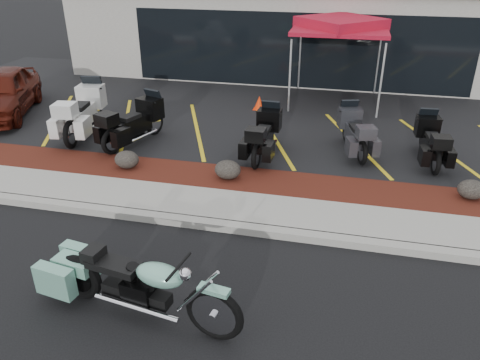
% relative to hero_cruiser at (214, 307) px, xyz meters
% --- Properties ---
extents(ground, '(90.00, 90.00, 0.00)m').
position_rel_hero_cruiser_xyz_m(ground, '(-0.43, 1.81, -0.56)').
color(ground, black).
rests_on(ground, ground).
extents(curb, '(24.00, 0.25, 0.15)m').
position_rel_hero_cruiser_xyz_m(curb, '(-0.43, 2.71, -0.49)').
color(curb, gray).
rests_on(curb, ground).
extents(sidewalk, '(24.00, 1.20, 0.15)m').
position_rel_hero_cruiser_xyz_m(sidewalk, '(-0.43, 3.41, -0.49)').
color(sidewalk, gray).
rests_on(sidewalk, ground).
extents(mulch_bed, '(24.00, 1.20, 0.16)m').
position_rel_hero_cruiser_xyz_m(mulch_bed, '(-0.43, 4.61, -0.48)').
color(mulch_bed, '#33140B').
rests_on(mulch_bed, ground).
extents(upper_lot, '(26.00, 9.60, 0.15)m').
position_rel_hero_cruiser_xyz_m(upper_lot, '(-0.43, 10.01, -0.49)').
color(upper_lot, black).
rests_on(upper_lot, ground).
extents(dealership_building, '(18.00, 8.16, 4.00)m').
position_rel_hero_cruiser_xyz_m(dealership_building, '(-0.43, 16.28, 1.44)').
color(dealership_building, gray).
rests_on(dealership_building, ground).
extents(boulder_left, '(0.58, 0.48, 0.41)m').
position_rel_hero_cruiser_xyz_m(boulder_left, '(-3.43, 4.56, -0.20)').
color(boulder_left, black).
rests_on(boulder_left, mulch_bed).
extents(boulder_mid, '(0.59, 0.49, 0.42)m').
position_rel_hero_cruiser_xyz_m(boulder_mid, '(-0.98, 4.54, -0.19)').
color(boulder_mid, black).
rests_on(boulder_mid, mulch_bed).
extents(boulder_right, '(0.56, 0.47, 0.40)m').
position_rel_hero_cruiser_xyz_m(boulder_right, '(4.16, 4.78, -0.20)').
color(boulder_right, black).
rests_on(boulder_right, mulch_bed).
extents(hero_cruiser, '(3.27, 1.31, 1.12)m').
position_rel_hero_cruiser_xyz_m(hero_cruiser, '(0.00, 0.00, 0.00)').
color(hero_cruiser, '#71B098').
rests_on(hero_cruiser, ground).
extents(touring_white, '(1.29, 2.59, 1.44)m').
position_rel_hero_cruiser_xyz_m(touring_white, '(-5.61, 7.15, 0.31)').
color(touring_white, silver).
rests_on(touring_white, upper_lot).
extents(touring_black_front, '(1.51, 2.36, 1.28)m').
position_rel_hero_cruiser_xyz_m(touring_black_front, '(-3.62, 6.76, 0.23)').
color(touring_black_front, black).
rests_on(touring_black_front, upper_lot).
extents(touring_black_mid, '(0.88, 2.11, 1.21)m').
position_rel_hero_cruiser_xyz_m(touring_black_mid, '(-0.40, 6.71, 0.19)').
color(touring_black_mid, black).
rests_on(touring_black_mid, upper_lot).
extents(touring_grey, '(1.28, 2.13, 1.16)m').
position_rel_hero_cruiser_xyz_m(touring_grey, '(1.56, 7.40, 0.17)').
color(touring_grey, '#2A2B2F').
rests_on(touring_grey, upper_lot).
extents(touring_black_rear, '(0.89, 2.00, 1.13)m').
position_rel_hero_cruiser_xyz_m(touring_black_rear, '(3.47, 7.22, 0.16)').
color(touring_black_rear, black).
rests_on(touring_black_rear, upper_lot).
extents(parked_car, '(3.04, 4.44, 1.40)m').
position_rel_hero_cruiser_xyz_m(parked_car, '(-8.83, 7.30, 0.29)').
color(parked_car, '#49120A').
rests_on(parked_car, upper_lot).
extents(traffic_cone, '(0.39, 0.39, 0.43)m').
position_rel_hero_cruiser_xyz_m(traffic_cone, '(-1.24, 9.62, -0.20)').
color(traffic_cone, red).
rests_on(traffic_cone, upper_lot).
extents(popup_canopy, '(3.78, 3.78, 2.70)m').
position_rel_hero_cruiser_xyz_m(popup_canopy, '(1.05, 10.96, 2.04)').
color(popup_canopy, silver).
rests_on(popup_canopy, upper_lot).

